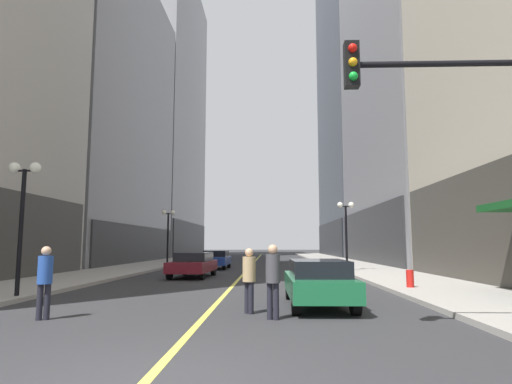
% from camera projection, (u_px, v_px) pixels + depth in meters
% --- Properties ---
extents(ground_plane, '(200.00, 200.00, 0.00)m').
position_uv_depth(ground_plane, '(253.00, 263.00, 40.19)').
color(ground_plane, '#2D2D30').
extents(sidewalk_left, '(4.50, 78.00, 0.15)m').
position_uv_depth(sidewalk_left, '(165.00, 262.00, 40.48)').
color(sidewalk_left, '#9E9991').
rests_on(sidewalk_left, ground).
extents(sidewalk_right, '(4.50, 78.00, 0.15)m').
position_uv_depth(sidewalk_right, '(342.00, 263.00, 39.93)').
color(sidewalk_right, '#9E9991').
rests_on(sidewalk_right, ground).
extents(lane_centre_stripe, '(0.16, 70.00, 0.01)m').
position_uv_depth(lane_centre_stripe, '(253.00, 263.00, 40.19)').
color(lane_centre_stripe, '#E5D64C').
rests_on(lane_centre_stripe, ground).
extents(building_left_mid, '(10.66, 24.00, 28.66)m').
position_uv_depth(building_left_mid, '(92.00, 115.00, 41.93)').
color(building_left_mid, gray).
rests_on(building_left_mid, ground).
extents(building_left_far, '(10.29, 26.00, 44.70)m').
position_uv_depth(building_left_far, '(161.00, 114.00, 68.19)').
color(building_left_far, gray).
rests_on(building_left_far, ground).
extents(car_green, '(1.77, 4.55, 1.32)m').
position_uv_depth(car_green, '(318.00, 281.00, 12.36)').
color(car_green, '#196038').
rests_on(car_green, ground).
extents(car_maroon, '(2.10, 4.59, 1.32)m').
position_uv_depth(car_maroon, '(193.00, 264.00, 23.22)').
color(car_maroon, maroon).
rests_on(car_maroon, ground).
extents(car_blue, '(1.87, 4.14, 1.32)m').
position_uv_depth(car_blue, '(216.00, 259.00, 31.12)').
color(car_blue, navy).
rests_on(car_blue, ground).
extents(pedestrian_in_blue_hoodie, '(0.45, 0.45, 1.72)m').
position_uv_depth(pedestrian_in_blue_hoodie, '(45.00, 277.00, 10.23)').
color(pedestrian_in_blue_hoodie, black).
rests_on(pedestrian_in_blue_hoodie, ground).
extents(pedestrian_with_orange_bag, '(0.44, 0.44, 1.76)m').
position_uv_depth(pedestrian_with_orange_bag, '(273.00, 275.00, 10.28)').
color(pedestrian_with_orange_bag, black).
rests_on(pedestrian_with_orange_bag, ground).
extents(pedestrian_in_tan_trench, '(0.48, 0.48, 1.66)m').
position_uv_depth(pedestrian_in_tan_trench, '(249.00, 275.00, 11.15)').
color(pedestrian_in_tan_trench, black).
rests_on(pedestrian_in_tan_trench, ground).
extents(traffic_light_near_right, '(3.43, 0.35, 5.65)m').
position_uv_depth(traffic_light_near_right, '(469.00, 138.00, 8.07)').
color(traffic_light_near_right, black).
rests_on(traffic_light_near_right, ground).
extents(street_lamp_left_near, '(1.06, 0.36, 4.43)m').
position_uv_depth(street_lamp_left_near, '(23.00, 198.00, 13.99)').
color(street_lamp_left_near, black).
rests_on(street_lamp_left_near, ground).
extents(street_lamp_left_far, '(1.06, 0.36, 4.43)m').
position_uv_depth(street_lamp_left_far, '(168.00, 225.00, 33.80)').
color(street_lamp_left_far, black).
rests_on(street_lamp_left_far, ground).
extents(street_lamp_right_mid, '(1.06, 0.36, 4.43)m').
position_uv_depth(street_lamp_right_mid, '(346.00, 220.00, 27.30)').
color(street_lamp_right_mid, black).
rests_on(street_lamp_right_mid, ground).
extents(fire_hydrant_right, '(0.28, 0.28, 0.80)m').
position_uv_depth(fire_hydrant_right, '(410.00, 281.00, 16.32)').
color(fire_hydrant_right, red).
rests_on(fire_hydrant_right, ground).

